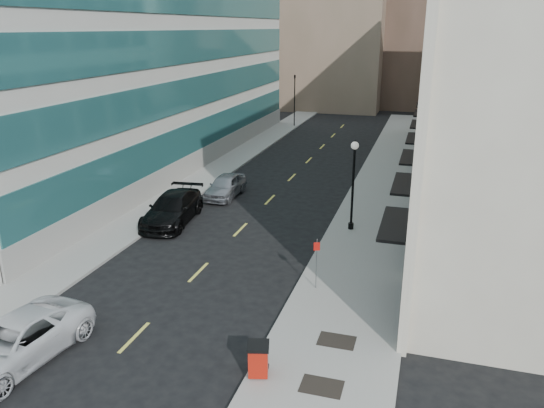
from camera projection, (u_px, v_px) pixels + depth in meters
The scene contains 19 objects.
ground at pixel (105, 367), 18.72m from camera, with size 160.00×160.00×0.00m, color black.
sidewalk_right at pixel (379, 209), 34.79m from camera, with size 5.00×80.00×0.15m, color gray.
sidewalk_left at pixel (185, 191), 38.63m from camera, with size 3.00×80.00×0.15m, color gray.
building_right at pixel (540, 65), 35.73m from camera, with size 15.30×46.50×18.25m.
building_left at pixel (112, 45), 44.42m from camera, with size 16.14×46.00×20.00m.
skyline_tan_near at pixel (340, 8), 77.09m from camera, with size 14.00×18.00×28.00m, color #836956.
skyline_tan_far at pixel (291, 29), 89.86m from camera, with size 12.00×14.00×22.00m, color #836956.
skyline_stone at pixel (500, 38), 70.52m from camera, with size 10.00×14.00×20.00m, color beige.
grate_mid at pixel (322, 386), 17.49m from camera, with size 1.40×1.00×0.01m, color black.
grate_far at pixel (337, 341), 20.03m from camera, with size 1.40×1.00×0.01m, color black.
road_centerline at pixel (256, 213), 34.15m from camera, with size 0.15×68.20×0.01m.
traffic_signal at pixel (295, 78), 61.98m from camera, with size 0.66×0.66×6.98m.
car_white_van at pixel (14, 342), 18.79m from camera, with size 2.70×5.87×1.63m, color silver.
car_black_pickup at pixel (172, 209), 32.35m from camera, with size 2.48×6.10×1.77m, color black.
car_silver_sedan at pixel (225, 186), 37.26m from camera, with size 1.88×4.68×1.60m, color gray.
trash_bin at pixel (258, 358), 17.90m from camera, with size 0.90×0.91×1.20m.
lamppost at pixel (353, 178), 30.17m from camera, with size 0.44×0.44×5.33m.
sign_post at pixel (317, 257), 23.62m from camera, with size 0.27×0.12×2.40m.
urn_planter at pixel (411, 215), 32.27m from camera, with size 0.49×0.49×0.68m.
Camera 1 is at (10.27, -13.52, 11.43)m, focal length 35.00 mm.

